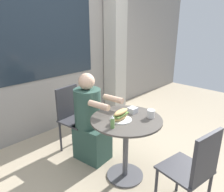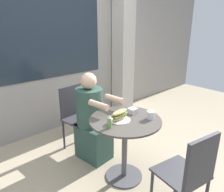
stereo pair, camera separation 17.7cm
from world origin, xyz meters
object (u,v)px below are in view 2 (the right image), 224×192
Objects in this scene: seated_diner at (92,123)px; sandwich_on_plate at (120,116)px; cafe_table at (125,135)px; drink_cup at (150,115)px; diner_chair at (75,112)px; condiment_bottle at (109,122)px; empty_chair_across at (190,171)px.

seated_diner reaches higher than sandwich_on_plate.
cafe_table is 0.35m from drink_cup.
diner_chair is at bearing 88.55° from sandwich_on_plate.
diner_chair reaches higher than drink_cup.
diner_chair is 0.35m from seated_diner.
diner_chair is 0.78× the size of seated_diner.
empty_chair_across is at bearing -71.86° from condiment_bottle.
condiment_bottle reaches higher than sandwich_on_plate.
seated_diner reaches higher than condiment_bottle.
cafe_table is 0.86× the size of diner_chair.
sandwich_on_plate is 2.63× the size of drink_cup.
seated_diner is 0.60m from sandwich_on_plate.
cafe_table is 0.25m from sandwich_on_plate.
condiment_bottle is (-0.21, -0.94, 0.26)m from diner_chair.
sandwich_on_plate is (-0.06, 0.02, 0.24)m from cafe_table.
diner_chair is 1.66m from empty_chair_across.
empty_chair_across is at bearing 83.87° from seated_diner.
empty_chair_across is (0.03, -1.66, 0.00)m from diner_chair.
condiment_bottle reaches higher than drink_cup.
drink_cup is at bearing -16.22° from condiment_bottle.
drink_cup is (0.22, -0.72, 0.28)m from seated_diner.
seated_diner is 1.27× the size of empty_chair_across.
sandwich_on_plate is (-0.05, 0.79, 0.24)m from empty_chair_across.
empty_chair_across is 0.68m from drink_cup.
cafe_table is 5.78× the size of condiment_bottle.
seated_diner is at bearing 69.15° from condiment_bottle.
empty_chair_across is (0.01, -1.32, 0.04)m from seated_diner.
cafe_table is at bearing 85.83° from diner_chair.
condiment_bottle is at bearing 117.52° from empty_chair_across.
sandwich_on_plate is at bearing 79.28° from seated_diner.
cafe_table is 8.78× the size of drink_cup.
seated_diner is 12.97× the size of drink_cup.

